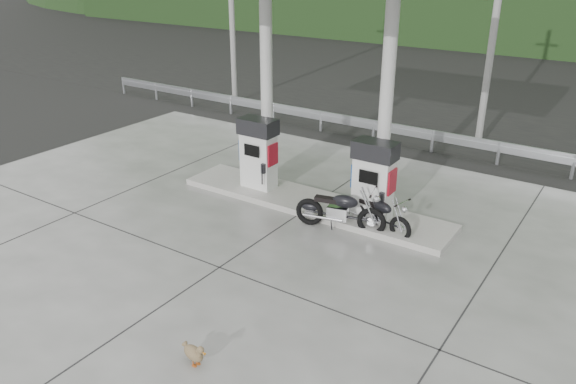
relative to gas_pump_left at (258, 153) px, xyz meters
The scene contains 15 objects.
ground 3.16m from the gas_pump_left, 57.38° to the right, with size 160.00×160.00×0.00m, color black.
forecourt_apron 3.15m from the gas_pump_left, 57.38° to the right, with size 18.00×14.00×0.02m, color slate.
pump_island 1.87m from the gas_pump_left, ahead, with size 7.00×1.40×0.15m, color #9F9C94.
gas_pump_left is the anchor object (origin of this frame).
gas_pump_right 3.20m from the gas_pump_left, ahead, with size 0.95×0.55×1.80m, color white, non-canonical shape.
canopy_column_left 1.65m from the gas_pump_left, 90.00° to the left, with size 0.30×0.30×5.00m, color silver.
canopy_column_right 3.60m from the gas_pump_left, ahead, with size 0.30×0.30×5.00m, color silver.
guardrail 5.74m from the gas_pump_left, 73.78° to the left, with size 26.00×0.16×1.42m, color #979A9F, non-canonical shape.
road 9.20m from the gas_pump_left, 79.92° to the left, with size 60.00×7.00×0.01m, color black.
utility_pole_a 9.93m from the gas_pump_left, 132.44° to the left, with size 0.22×0.22×8.00m, color gray.
utility_pole_b 8.40m from the gas_pump_left, 62.78° to the left, with size 0.22×0.22×8.00m, color gray.
tree_band 27.61m from the gas_pump_left, 86.67° to the left, with size 80.00×6.00×6.00m, color black.
motorcycle_left 2.93m from the gas_pump_left, 14.78° to the right, with size 1.94×0.61×0.92m, color black, non-canonical shape.
motorcycle_right 3.58m from the gas_pump_left, ahead, with size 1.66×0.52×0.79m, color black, non-canonical shape.
duck 6.69m from the gas_pump_left, 62.18° to the right, with size 0.50×0.14×0.36m, color brown, non-canonical shape.
Camera 1 is at (6.45, -8.23, 5.81)m, focal length 35.00 mm.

